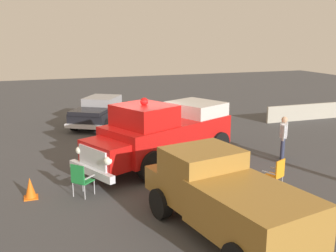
{
  "coord_description": "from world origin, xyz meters",
  "views": [
    {
      "loc": [
        3.84,
        13.29,
        4.7
      ],
      "look_at": [
        -0.76,
        0.11,
        1.4
      ],
      "focal_mm": 41.6,
      "sensor_mm": 36.0,
      "label": 1
    }
  ],
  "objects": [
    {
      "name": "lawn_chair_near_truck",
      "position": [
        -2.23,
        -3.17,
        0.59
      ],
      "size": [
        0.69,
        0.69,
        1.02
      ],
      "color": "#B7BABF",
      "rests_on": "ground"
    },
    {
      "name": "traffic_cone",
      "position": [
        4.14,
        1.91,
        0.31
      ],
      "size": [
        0.4,
        0.4,
        0.64
      ],
      "color": "orange",
      "rests_on": "ground"
    },
    {
      "name": "spectator_standing",
      "position": [
        -5.03,
        1.23,
        0.96
      ],
      "size": [
        0.48,
        0.56,
        1.68
      ],
      "color": "#2D334C",
      "rests_on": "ground"
    },
    {
      "name": "lawn_chair_by_car",
      "position": [
        2.72,
        2.31,
        0.59
      ],
      "size": [
        0.69,
        0.69,
        1.02
      ],
      "color": "#B7BABF",
      "rests_on": "ground"
    },
    {
      "name": "spectator_seated",
      "position": [
        -2.13,
        -3.09,
        0.7
      ],
      "size": [
        0.65,
        0.63,
        1.29
      ],
      "color": "#383842",
      "rests_on": "ground"
    },
    {
      "name": "parked_pickup",
      "position": [
        -0.23,
        5.63,
        0.99
      ],
      "size": [
        2.76,
        5.06,
        1.9
      ],
      "color": "black",
      "rests_on": "ground"
    },
    {
      "name": "lawn_chair_spare",
      "position": [
        -2.96,
        3.81,
        0.59
      ],
      "size": [
        0.66,
        0.66,
        1.02
      ],
      "color": "#B7BABF",
      "rests_on": "ground"
    },
    {
      "name": "classic_hot_rod",
      "position": [
        0.59,
        -6.88,
        0.75
      ],
      "size": [
        3.85,
        4.69,
        1.46
      ],
      "color": "black",
      "rests_on": "ground"
    },
    {
      "name": "vintage_fire_truck",
      "position": [
        -0.55,
        0.21,
        1.2
      ],
      "size": [
        6.31,
        4.54,
        2.59
      ],
      "color": "black",
      "rests_on": "ground"
    },
    {
      "name": "ground_plane",
      "position": [
        0.0,
        0.0,
        0.0
      ],
      "size": [
        60.0,
        60.0,
        0.0
      ],
      "primitive_type": "plane",
      "color": "#424244"
    }
  ]
}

